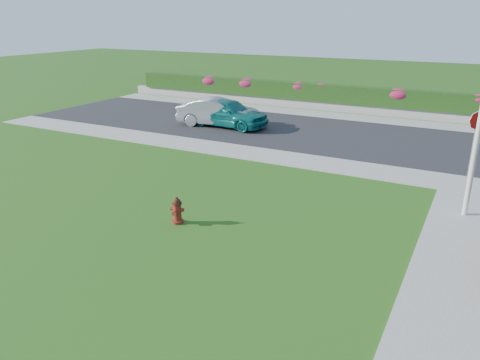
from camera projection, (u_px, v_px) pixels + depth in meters
The scene contains 18 objects.
ground at pixel (173, 243), 12.96m from camera, with size 120.00×120.00×0.00m, color black.
street_far at pixel (245, 125), 26.82m from camera, with size 26.00×8.00×0.04m, color black.
sidewalk_far at pixel (180, 143), 23.10m from camera, with size 24.00×2.00×0.04m, color gray.
curb_corner at pixel (469, 185), 17.35m from camera, with size 2.00×2.00×0.04m, color gray.
sidewalk_beyond at pixel (338, 116), 29.22m from camera, with size 34.00×2.00×0.04m, color gray.
retaining_wall at pixel (345, 108), 30.37m from camera, with size 34.00×0.40×0.60m, color gray.
hedge at pixel (347, 94), 30.17m from camera, with size 32.00×0.90×1.10m, color black.
fire_hydrant at pixel (177, 211), 14.12m from camera, with size 0.44×0.41×0.84m.
sedan_teal at pixel (227, 112), 26.14m from camera, with size 1.89×4.69×1.60m, color #0D6562.
sedan_silver at pixel (219, 112), 26.40m from camera, with size 1.60×4.60×1.52m, color #929499.
utility_pole at pixel (479, 127), 13.81m from camera, with size 0.16×0.16×5.69m, color silver.
stop_sign at pixel (476, 129), 17.40m from camera, with size 0.54×0.51×2.66m.
flower_clump_a at pixel (211, 81), 34.53m from camera, with size 1.50×0.96×0.75m, color #B61F5F.
flower_clump_b at pixel (247, 83), 33.18m from camera, with size 1.46×0.94×0.73m, color #B61F5F.
flower_clump_c at pixel (299, 86), 31.43m from camera, with size 1.27×0.82×0.63m, color #B61F5F.
flower_clump_d at pixel (321, 88), 30.73m from camera, with size 1.10×0.70×0.55m, color #B61F5F.
flower_clump_e at pixel (399, 94), 28.57m from camera, with size 1.48×0.95×0.74m, color #B61F5F.
flower_clump_f at pixel (480, 99), 26.58m from camera, with size 1.21×0.78×0.61m, color #B61F5F.
Camera 1 is at (7.11, -9.40, 5.98)m, focal length 35.00 mm.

